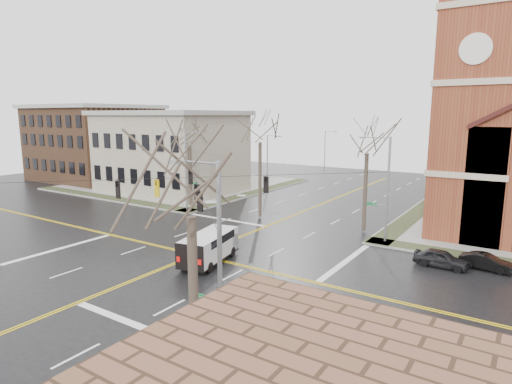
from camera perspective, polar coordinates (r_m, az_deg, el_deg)
The scene contains 19 objects.
ground at distance 34.55m, azimuth -7.97°, elevation -8.29°, with size 120.00×120.00×0.00m, color black.
sidewalks at distance 34.53m, azimuth -7.98°, elevation -8.17°, with size 80.00×80.00×0.17m.
road_markings at distance 34.55m, azimuth -7.97°, elevation -8.28°, with size 100.00×100.00×0.01m.
civic_building_a at distance 62.66m, azimuth -11.19°, elevation 5.07°, with size 18.00×14.00×11.00m, color gray.
civic_building_b at distance 79.09m, azimuth -20.63°, elevation 6.01°, with size 18.00×16.00×12.00m, color brown.
signal_pole_ne at distance 37.95m, azimuth 16.91°, elevation 0.74°, with size 2.75×0.22×9.00m.
signal_pole_nw at distance 49.27m, azimuth -9.21°, elevation 3.14°, with size 2.75×0.22×9.00m.
signal_pole_se at distance 17.72m, azimuth -5.30°, elevation -9.49°, with size 2.75×0.22×9.00m.
span_wires at distance 33.12m, azimuth -8.24°, elevation 1.94°, with size 23.02×23.02×0.03m.
traffic_signals at distance 32.75m, azimuth -8.98°, elevation 0.49°, with size 8.21×8.26×1.30m.
streetlight_north_a at distance 62.04m, azimuth 1.63°, elevation 4.26°, with size 2.30×0.20×8.00m.
streetlight_north_b at distance 79.68m, azimuth 9.26°, elevation 5.45°, with size 2.30×0.20×8.00m.
cargo_van at distance 32.53m, azimuth -6.09°, elevation -7.02°, with size 3.35×6.12×2.20m.
parked_car_a at distance 34.23m, azimuth 23.45°, elevation -8.11°, with size 1.52×3.77×1.29m, color black.
parked_car_b at distance 35.01m, azimuth 28.36°, elevation -8.21°, with size 1.22×3.51×1.16m, color black.
tree_nw_far at distance 51.63m, azimuth -8.84°, elevation 6.65°, with size 4.00×4.00×10.77m.
tree_nw_near at distance 44.81m, azimuth 0.54°, elevation 7.33°, with size 4.00×4.00×11.96m.
tree_ne at distance 40.60m, azimuth 14.61°, elevation 5.68°, with size 4.00×4.00×10.94m.
tree_se at distance 15.18m, azimuth -8.67°, elevation -1.53°, with size 4.00×4.00×10.84m.
Camera 1 is at (21.80, -24.48, 10.91)m, focal length 30.00 mm.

